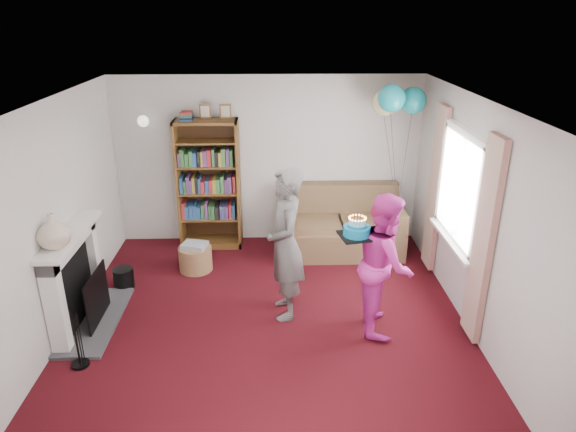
{
  "coord_description": "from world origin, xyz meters",
  "views": [
    {
      "loc": [
        0.07,
        -4.88,
        3.35
      ],
      "look_at": [
        0.24,
        0.6,
        1.13
      ],
      "focal_mm": 32.0,
      "sensor_mm": 36.0,
      "label": 1
    }
  ],
  "objects_px": {
    "person_striped": "(286,244)",
    "person_magenta": "(385,263)",
    "sofa": "(339,227)",
    "bookcase": "(209,185)",
    "birthday_cake": "(357,231)"
  },
  "relations": [
    {
      "from": "person_striped",
      "to": "person_magenta",
      "type": "xyz_separation_m",
      "value": [
        1.07,
        -0.29,
        -0.1
      ]
    },
    {
      "from": "person_striped",
      "to": "person_magenta",
      "type": "height_order",
      "value": "person_striped"
    },
    {
      "from": "sofa",
      "to": "person_magenta",
      "type": "xyz_separation_m",
      "value": [
        0.23,
        -2.03,
        0.44
      ]
    },
    {
      "from": "sofa",
      "to": "person_magenta",
      "type": "relative_size",
      "value": 1.12
    },
    {
      "from": "bookcase",
      "to": "birthday_cake",
      "type": "distance_m",
      "value": 2.92
    },
    {
      "from": "sofa",
      "to": "person_striped",
      "type": "bearing_deg",
      "value": -115.91
    },
    {
      "from": "sofa",
      "to": "person_striped",
      "type": "height_order",
      "value": "person_striped"
    },
    {
      "from": "birthday_cake",
      "to": "sofa",
      "type": "bearing_deg",
      "value": 87.11
    },
    {
      "from": "person_striped",
      "to": "sofa",
      "type": "bearing_deg",
      "value": 147.76
    },
    {
      "from": "sofa",
      "to": "birthday_cake",
      "type": "bearing_deg",
      "value": -92.9
    },
    {
      "from": "sofa",
      "to": "person_magenta",
      "type": "distance_m",
      "value": 2.09
    },
    {
      "from": "bookcase",
      "to": "birthday_cake",
      "type": "bearing_deg",
      "value": -51.48
    },
    {
      "from": "bookcase",
      "to": "person_striped",
      "type": "relative_size",
      "value": 1.19
    },
    {
      "from": "bookcase",
      "to": "birthday_cake",
      "type": "height_order",
      "value": "bookcase"
    },
    {
      "from": "person_striped",
      "to": "birthday_cake",
      "type": "bearing_deg",
      "value": 61.01
    }
  ]
}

